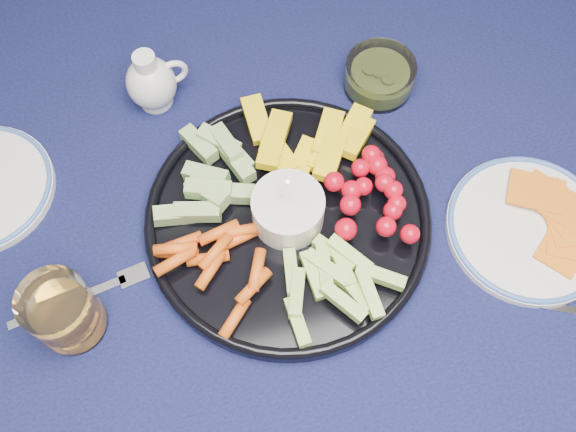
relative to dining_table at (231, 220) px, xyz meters
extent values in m
plane|color=#542F1C|center=(0.00, 0.00, -0.66)|extent=(4.00, 4.00, 0.00)
cylinder|color=#52311B|center=(0.72, 0.42, -0.31)|extent=(0.07, 0.07, 0.70)
cube|color=#52311B|center=(0.00, 0.00, 0.06)|extent=(1.60, 1.00, 0.04)
cube|color=black|center=(0.00, 0.00, 0.08)|extent=(1.66, 1.06, 0.01)
cylinder|color=black|center=(0.07, -0.07, 0.10)|extent=(0.38, 0.38, 0.02)
torus|color=black|center=(0.07, -0.07, 0.11)|extent=(0.39, 0.39, 0.01)
cylinder|color=white|center=(0.07, -0.07, 0.13)|extent=(0.10, 0.10, 0.05)
cylinder|color=silver|center=(0.07, -0.07, 0.15)|extent=(0.08, 0.08, 0.01)
cylinder|color=white|center=(-0.06, 0.18, 0.09)|extent=(0.05, 0.05, 0.01)
ellipsoid|color=white|center=(-0.06, 0.18, 0.13)|extent=(0.07, 0.07, 0.08)
cylinder|color=white|center=(-0.06, 0.18, 0.17)|extent=(0.03, 0.03, 0.03)
torus|color=white|center=(-0.03, 0.19, 0.14)|extent=(0.05, 0.01, 0.05)
torus|color=#4266B9|center=(-0.06, 0.18, 0.16)|extent=(0.04, 0.04, 0.00)
cylinder|color=silver|center=(0.27, 0.12, 0.11)|extent=(0.10, 0.10, 0.05)
cylinder|color=#4F601B|center=(0.27, 0.12, 0.10)|extent=(0.09, 0.09, 0.03)
cylinder|color=white|center=(0.38, -0.16, 0.09)|extent=(0.22, 0.22, 0.01)
torus|color=#4266B9|center=(0.38, -0.16, 0.10)|extent=(0.22, 0.22, 0.01)
cylinder|color=silver|center=(-0.23, -0.13, 0.14)|extent=(0.08, 0.08, 0.10)
cylinder|color=orange|center=(-0.23, -0.13, 0.12)|extent=(0.07, 0.07, 0.05)
cube|color=silver|center=(-0.23, -0.10, 0.09)|extent=(0.16, 0.04, 0.00)
cube|color=silver|center=(-0.14, -0.09, 0.09)|extent=(0.04, 0.03, 0.00)
cube|color=silver|center=(0.38, -0.28, 0.09)|extent=(0.12, 0.07, 0.00)
camera|label=1|loc=(-0.03, -0.43, 0.88)|focal=40.00mm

